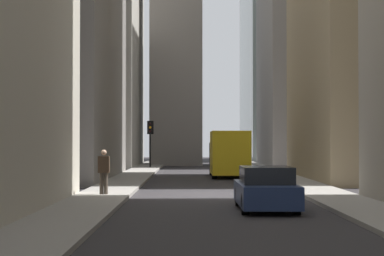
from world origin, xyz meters
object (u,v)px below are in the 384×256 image
object	(u,v)px
sedan_navy	(266,190)
pedestrian	(104,170)
traffic_light_midblock	(150,133)
discarded_bottle	(290,182)
delivery_truck	(229,154)

from	to	relation	value
sedan_navy	pedestrian	xyz separation A→B (m)	(4.84, 5.84, 0.43)
traffic_light_midblock	pedestrian	world-z (taller)	traffic_light_midblock
discarded_bottle	delivery_truck	bearing A→B (deg)	15.47
delivery_truck	pedestrian	size ratio (longest dim) A/B	3.68
sedan_navy	discarded_bottle	xyz separation A→B (m)	(11.38, -2.47, -0.42)
sedan_navy	traffic_light_midblock	xyz separation A→B (m)	(33.38, 5.65, 2.25)
sedan_navy	pedestrian	size ratio (longest dim) A/B	2.45
traffic_light_midblock	sedan_navy	bearing A→B (deg)	-170.40
delivery_truck	traffic_light_midblock	xyz separation A→B (m)	(13.09, 5.65, 1.45)
delivery_truck	sedan_navy	world-z (taller)	delivery_truck
sedan_navy	discarded_bottle	distance (m)	11.65
delivery_truck	discarded_bottle	distance (m)	9.32
delivery_truck	traffic_light_midblock	distance (m)	14.33
traffic_light_midblock	pedestrian	distance (m)	28.60
discarded_bottle	pedestrian	bearing A→B (deg)	128.25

